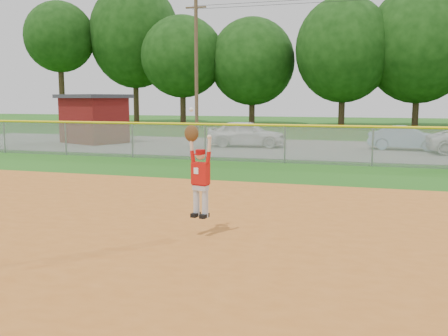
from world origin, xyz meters
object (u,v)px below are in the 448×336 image
Objects in this scene: ballplayer at (199,172)px; utility_shed at (94,118)px; car_blue at (406,138)px; car_white_a at (246,133)px.

utility_shed is at bearing 126.24° from ballplayer.
ballplayer is at bearing 171.35° from car_blue.
utility_shed is 2.26× the size of ballplayer.
car_white_a is 1.14× the size of car_blue.
ballplayer is at bearing -53.76° from utility_shed.
car_blue is 18.13m from ballplayer.
utility_shed reaches higher than car_blue.
car_blue is 0.79× the size of utility_shed.
ballplayer reaches higher than car_blue.
utility_shed is (-8.95, -0.14, 0.69)m from car_white_a.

